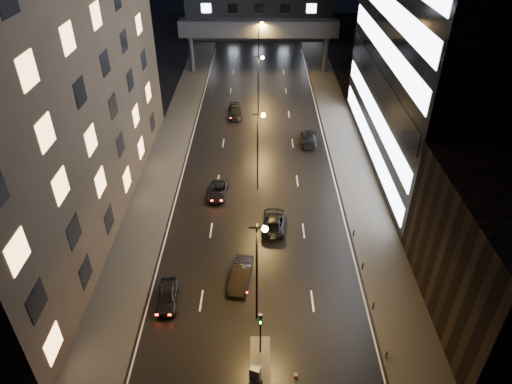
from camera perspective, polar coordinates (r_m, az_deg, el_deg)
ground at (r=66.19m, az=0.24°, el=6.12°), size 160.00×160.00×0.00m
sidewalk_left at (r=63.06m, az=-11.24°, el=3.96°), size 5.00×110.00×0.15m
sidewalk_right at (r=63.01m, az=11.69°, el=3.87°), size 5.00×110.00×0.15m
building_left at (r=49.34m, az=-28.31°, el=17.33°), size 15.00×48.00×40.00m
building_right_low at (r=42.16m, az=28.68°, el=-7.46°), size 10.00×18.00×12.00m
skybridge at (r=91.30m, az=0.32°, el=19.72°), size 30.00×3.00×10.00m
median_island at (r=37.16m, az=0.53°, el=-22.52°), size 1.60×8.00×0.15m
traffic_signal_near at (r=36.20m, az=0.55°, el=-16.59°), size 0.28×0.34×4.40m
bollard_row at (r=40.78m, az=15.17°, el=-16.28°), size 0.12×25.12×0.90m
streetlight_near at (r=36.11m, az=0.35°, el=-8.83°), size 1.45×0.50×10.15m
streetlight_mid_a at (r=52.54m, az=0.39°, el=6.22°), size 1.45×0.50×10.15m
streetlight_mid_b at (r=70.83m, az=0.41°, el=13.82°), size 1.45×0.50×10.15m
streetlight_far at (r=89.85m, az=0.42°, el=18.26°), size 1.45×0.50×10.15m
car_away_a at (r=42.24m, az=-11.03°, el=-12.65°), size 2.11×4.54×1.51m
car_away_b at (r=43.25m, az=-1.90°, el=-10.34°), size 2.42×5.20×1.65m
car_away_c at (r=54.64m, az=-4.77°, el=0.13°), size 2.47×4.82×1.30m
car_away_d at (r=74.06m, az=-2.65°, el=9.91°), size 2.59×5.30×1.48m
car_toward_a at (r=49.56m, az=2.25°, el=-3.68°), size 2.86×5.48×1.47m
car_toward_b at (r=66.35m, az=6.62°, el=6.73°), size 2.58×5.65×1.60m
utility_cabinet at (r=36.59m, az=-0.11°, el=-21.76°), size 0.88×0.76×1.34m
cone_a at (r=37.29m, az=5.00°, el=-21.85°), size 0.38×0.38×0.56m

